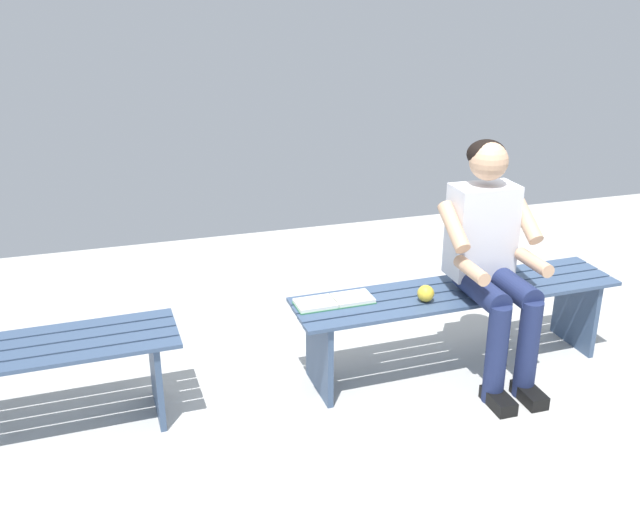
{
  "coord_description": "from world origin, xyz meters",
  "views": [
    {
      "loc": [
        1.75,
        3.14,
        2.06
      ],
      "look_at": [
        0.83,
        0.15,
        0.82
      ],
      "focal_mm": 39.99,
      "sensor_mm": 36.0,
      "label": 1
    }
  ],
  "objects_px": {
    "bench_near": "(457,308)",
    "book_open": "(334,301)",
    "apple": "(426,293)",
    "person_seated": "(492,253)"
  },
  "relations": [
    {
      "from": "apple",
      "to": "book_open",
      "type": "distance_m",
      "value": 0.48
    },
    {
      "from": "bench_near",
      "to": "book_open",
      "type": "relative_size",
      "value": 4.42
    },
    {
      "from": "apple",
      "to": "bench_near",
      "type": "bearing_deg",
      "value": -161.1
    },
    {
      "from": "person_seated",
      "to": "apple",
      "type": "relative_size",
      "value": 14.36
    },
    {
      "from": "person_seated",
      "to": "book_open",
      "type": "height_order",
      "value": "person_seated"
    },
    {
      "from": "bench_near",
      "to": "person_seated",
      "type": "height_order",
      "value": "person_seated"
    },
    {
      "from": "bench_near",
      "to": "book_open",
      "type": "bearing_deg",
      "value": -3.02
    },
    {
      "from": "person_seated",
      "to": "bench_near",
      "type": "bearing_deg",
      "value": -39.73
    },
    {
      "from": "apple",
      "to": "book_open",
      "type": "xyz_separation_m",
      "value": [
        0.46,
        -0.12,
        -0.03
      ]
    },
    {
      "from": "person_seated",
      "to": "apple",
      "type": "distance_m",
      "value": 0.4
    }
  ]
}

